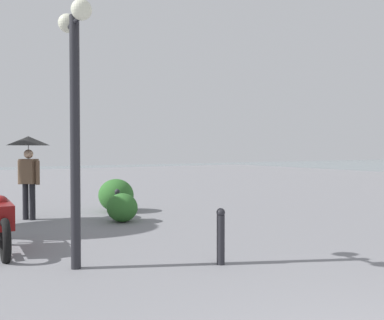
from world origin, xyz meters
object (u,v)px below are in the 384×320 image
object	(u,v)px
motorcycle	(1,221)
pedestrian	(28,154)
lamppost	(75,93)
bollard_mid	(117,204)
bollard_near	(221,235)

from	to	relation	value
motorcycle	pedestrian	distance (m)	3.35
lamppost	bollard_mid	xyz separation A→B (m)	(3.58, -2.02, -2.12)
bollard_near	bollard_mid	world-z (taller)	bollard_near
motorcycle	bollard_near	world-z (taller)	motorcycle
lamppost	motorcycle	bearing A→B (deg)	24.94
pedestrian	bollard_mid	xyz separation A→B (m)	(-1.13, -1.83, -1.21)
pedestrian	bollard_near	world-z (taller)	pedestrian
lamppost	bollard_near	world-z (taller)	lamppost
bollard_near	bollard_mid	bearing A→B (deg)	-1.58
lamppost	pedestrian	world-z (taller)	lamppost
motorcycle	lamppost	bearing A→B (deg)	-155.06
motorcycle	pedestrian	size ratio (longest dim) A/B	1.07
motorcycle	bollard_mid	xyz separation A→B (m)	(1.88, -2.81, -0.11)
bollard_near	motorcycle	bearing A→B (deg)	45.79
motorcycle	pedestrian	world-z (taller)	pedestrian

